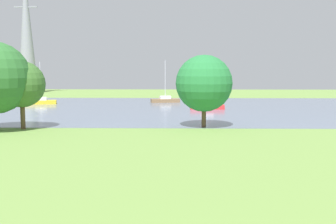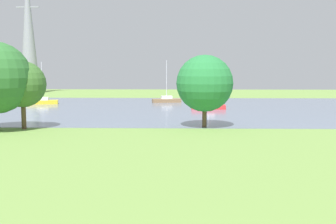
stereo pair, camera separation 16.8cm
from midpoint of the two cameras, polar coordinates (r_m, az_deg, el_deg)
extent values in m
plane|color=olive|center=(31.95, 1.53, -4.39)|extent=(160.00, 160.00, 0.00)
cube|color=slate|center=(59.69, 1.61, 0.54)|extent=(140.00, 40.00, 0.02)
cube|color=yellow|center=(69.36, -16.91, 1.32)|extent=(5.01, 2.54, 0.60)
cube|color=white|center=(69.32, -16.92, 1.77)|extent=(2.00, 1.47, 0.50)
cylinder|color=silver|center=(69.17, -17.00, 4.11)|extent=(0.10, 0.10, 6.17)
cube|color=red|center=(58.48, 5.69, 0.70)|extent=(4.80, 1.51, 0.60)
cube|color=white|center=(58.43, 5.70, 1.24)|extent=(1.80, 1.11, 0.50)
cylinder|color=silver|center=(58.25, 5.73, 4.14)|extent=(0.10, 0.10, 6.43)
cube|color=brown|center=(69.49, -0.13, 1.59)|extent=(5.02, 2.55, 0.60)
cube|color=white|center=(69.45, -0.13, 2.04)|extent=(2.00, 1.48, 0.50)
cylinder|color=silver|center=(69.30, -0.13, 4.51)|extent=(0.10, 0.10, 6.47)
cylinder|color=brown|center=(41.60, -19.25, -0.36)|extent=(0.44, 0.44, 2.75)
sphere|color=#3A662B|center=(41.38, -19.39, 3.65)|extent=(4.40, 4.40, 4.40)
cylinder|color=brown|center=(40.58, 5.19, -0.45)|extent=(0.44, 0.44, 2.39)
sphere|color=#27773B|center=(40.34, 5.23, 3.98)|extent=(5.56, 5.56, 5.56)
cone|color=gray|center=(100.32, -18.72, 10.53)|extent=(4.40, 4.40, 28.13)
cube|color=gray|center=(100.91, -18.83, 13.61)|extent=(5.20, 0.30, 0.30)
camera|label=1|loc=(0.08, -89.83, 0.02)|focal=44.01mm
camera|label=2|loc=(0.08, 90.17, -0.02)|focal=44.01mm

